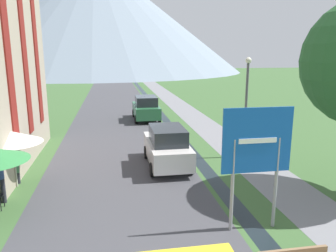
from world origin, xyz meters
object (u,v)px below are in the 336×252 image
Objects in this scene: parked_car_near at (167,147)px; cafe_chair_middle at (0,177)px; road_sign at (257,151)px; person_seated_near at (15,167)px; cafe_chair_far_left at (13,168)px; cafe_chair_far_right at (17,164)px; cafe_umbrella_middle_white at (12,137)px; streetlamp at (246,99)px; parked_car_far at (146,108)px.

cafe_chair_middle is at bearing -166.15° from parked_car_near.
road_sign is 2.96× the size of person_seated_near.
cafe_chair_far_right is (0.04, 0.47, 0.00)m from cafe_chair_far_left.
cafe_umbrella_middle_white is at bearing 149.99° from road_sign.
cafe_chair_far_left is 0.39× the size of cafe_umbrella_middle_white.
person_seated_near is 0.25× the size of streetlamp.
parked_car_near is 6.37m from cafe_chair_far_left.
parked_car_near is 4.65× the size of cafe_chair_middle.
parked_car_far reaches higher than person_seated_near.
road_sign is 9.54m from cafe_chair_far_left.
person_seated_near is (-6.30, -11.50, -0.24)m from parked_car_far.
cafe_umbrella_middle_white is at bearing 49.72° from cafe_chair_middle.
cafe_chair_far_left is at bearing 97.88° from cafe_chair_middle.
road_sign is at bearing -31.33° from person_seated_near.
cafe_chair_far_right is 0.86m from person_seated_near.
cafe_chair_middle is (-0.24, -1.43, 0.00)m from cafe_chair_far_right.
cafe_chair_far_left is at bearing 115.63° from person_seated_near.
cafe_umbrella_middle_white is (0.25, -1.14, 1.44)m from cafe_chair_far_right.
person_seated_near reaches higher than cafe_chair_middle.
cafe_umbrella_middle_white is (-7.59, 4.38, -0.41)m from road_sign.
road_sign is 4.20× the size of cafe_chair_far_left.
parked_car_near reaches higher than person_seated_near.
cafe_chair_middle is at bearing -75.38° from cafe_chair_far_right.
road_sign is at bearing -30.01° from cafe_umbrella_middle_white.
parked_car_near is at bearing 33.80° from cafe_chair_middle.
cafe_chair_far_left is 10.60m from streetlamp.
parked_car_far is (-1.41, 16.19, -1.45)m from road_sign.
parked_car_near is at bearing -170.05° from streetlamp.
parked_car_near reaches higher than cafe_chair_far_right.
parked_car_near is 6.24m from person_seated_near.
parked_car_far reaches higher than cafe_chair_middle.
cafe_chair_far_left and cafe_chair_middle have the same top height.
cafe_umbrella_middle_white reaches higher than cafe_chair_far_right.
streetlamp is at bearing 69.67° from road_sign.
cafe_chair_middle is at bearing -167.60° from streetlamp.
parked_car_near reaches higher than cafe_chair_far_left.
parked_car_far is 1.83× the size of cafe_umbrella_middle_white.
cafe_chair_far_left is at bearing -120.16° from parked_car_far.
person_seated_near is at bearing -170.57° from parked_car_near.
parked_car_near is 4.44m from streetlamp.
cafe_umbrella_middle_white is (-6.04, -1.33, 1.04)m from parked_car_near.
cafe_umbrella_middle_white is at bearing -167.60° from parked_car_near.
cafe_umbrella_middle_white reaches higher than cafe_chair_far_left.
person_seated_near is 10.45m from streetlamp.
cafe_chair_middle is at bearing -118.90° from parked_car_far.
cafe_chair_middle is 0.18× the size of streetlamp.
road_sign reaches higher than cafe_chair_far_left.
road_sign is 0.90× the size of parked_car_near.
person_seated_near is (-0.11, 0.31, -1.28)m from cafe_umbrella_middle_white.
cafe_umbrella_middle_white is at bearing -69.43° from person_seated_near.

